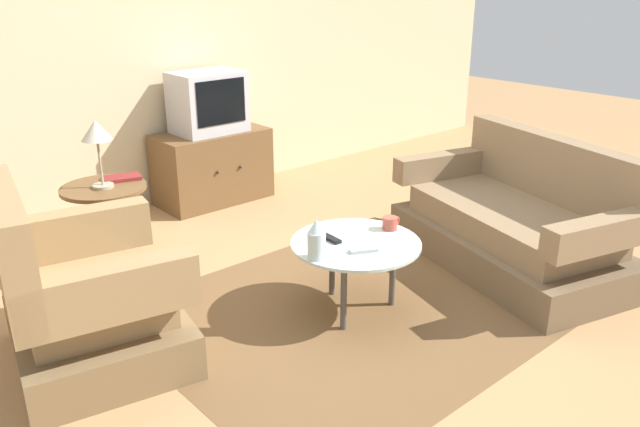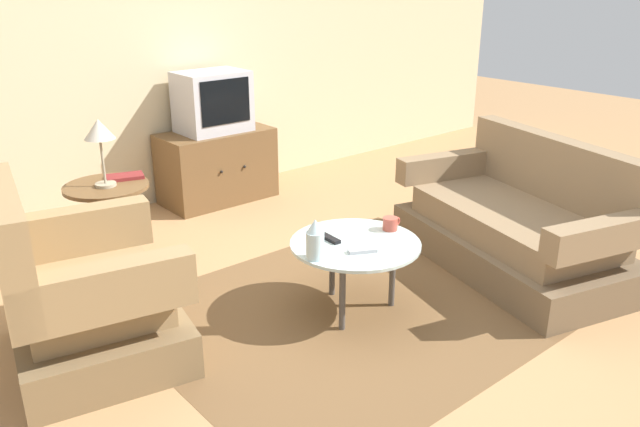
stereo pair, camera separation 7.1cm
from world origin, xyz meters
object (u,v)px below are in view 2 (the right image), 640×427
Objects in this scene: coffee_table at (355,248)px; side_table at (109,208)px; television at (213,102)px; table_lamp at (99,134)px; couch at (519,227)px; armchair at (81,300)px; mug at (391,224)px; tv_remote_silver at (362,251)px; vase at (315,240)px; tv_remote_dark at (329,238)px; tv_stand at (217,166)px; book at (125,177)px.

side_table reaches higher than coffee_table.
television is 1.48m from table_lamp.
coffee_table is at bearing 93.91° from couch.
mug is (1.68, -0.53, 0.14)m from armchair.
coffee_table is 0.15m from tv_remote_silver.
armchair is at bearing 152.81° from vase.
armchair is at bearing -120.67° from table_lamp.
vase is at bearing -53.73° from tv_remote_dark.
couch is (2.65, -0.79, -0.05)m from armchair.
armchair reaches higher than tv_remote_dark.
television is (-0.83, 2.46, 0.58)m from couch.
television is (0.42, 2.20, 0.46)m from coffee_table.
vase is 1.38× the size of tv_remote_silver.
side_table is at bearing -150.21° from tv_stand.
vase is (0.52, -1.49, 0.12)m from side_table.
television is 2.42m from tv_remote_silver.
tv_remote_silver is 0.61× the size of book.
armchair is at bearing -137.52° from tv_stand.
coffee_table is 5.74× the size of mug.
side_table is 3.56× the size of tv_remote_silver.
tv_stand is 2.20m from mug.
table_lamp is at bearing 66.46° from couch.
tv_remote_silver is at bearing -101.91° from television.
mug is (-0.14, -2.20, -0.39)m from television.
side_table is at bearing 160.93° from armchair.
tv_remote_silver is at bearing -101.95° from tv_stand.
television is 2.36m from vase.
couch is 13.76× the size of mug.
television is at bearing 71.57° from vase.
couch reaches higher than tv_stand.
vase is 1.59m from book.
couch is 2.72m from side_table.
armchair is 6.37× the size of tv_remote_dark.
tv_remote_silver is at bearing 74.95° from armchair.
mug is 0.76× the size of tv_remote_dark.
television is at bearing -75.15° from tv_remote_silver.
tv_stand is at bearing 143.89° from armchair.
tv_stand is (1.81, 1.66, -0.02)m from armchair.
television is at bearing 30.11° from side_table.
tv_remote_silver is (-0.49, -2.33, -0.41)m from television.
tv_remote_dark is at bearing -50.15° from book.
armchair is 6.62× the size of tv_remote_silver.
tv_remote_dark is (-0.52, -2.08, -0.41)m from television.
couch is 2.66m from television.
tv_remote_dark is (-0.38, 0.12, -0.03)m from mug.
tv_remote_silver is (1.32, -0.66, 0.12)m from armchair.
tv_stand is 1.32m from book.
tv_remote_dark reaches higher than coffee_table.
coffee_table is at bearing -100.90° from television.
television reaches higher than table_lamp.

